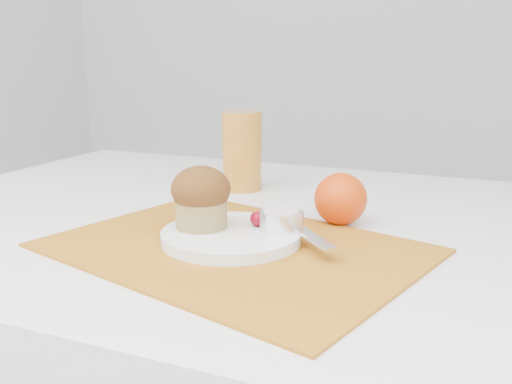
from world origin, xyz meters
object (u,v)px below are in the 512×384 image
at_px(muffin, 201,197).
at_px(orange, 341,199).
at_px(juice_glass, 242,151).
at_px(plate, 231,236).

bearing_deg(muffin, orange, 43.35).
bearing_deg(muffin, juice_glass, 103.97).
bearing_deg(orange, plate, -127.10).
xyz_separation_m(orange, muffin, (-0.15, -0.14, 0.02)).
relative_size(plate, orange, 2.39).
xyz_separation_m(plate, orange, (0.10, 0.14, 0.03)).
height_order(orange, muffin, muffin).
height_order(orange, juice_glass, juice_glass).
relative_size(plate, juice_glass, 1.29).
distance_m(juice_glass, muffin, 0.28).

